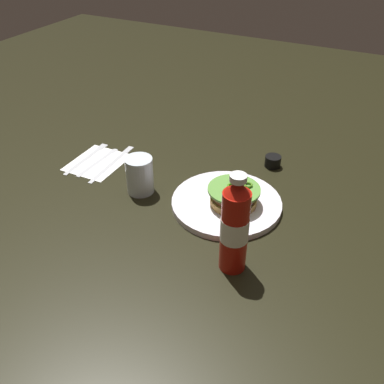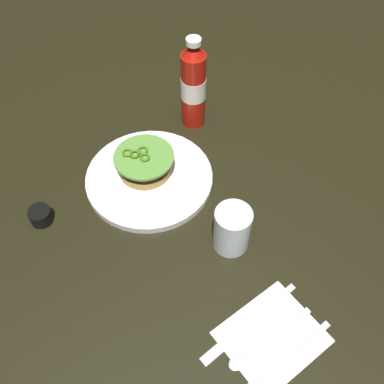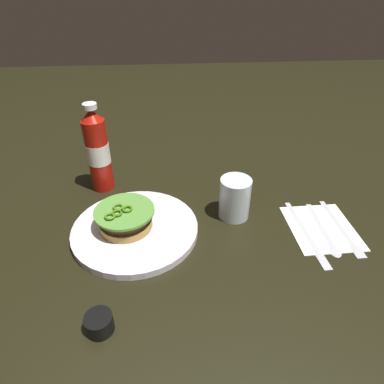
# 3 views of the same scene
# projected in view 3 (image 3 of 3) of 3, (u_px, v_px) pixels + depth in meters

# --- Properties ---
(ground_plane) EXTENTS (3.00, 3.00, 0.00)m
(ground_plane) POSITION_uv_depth(u_px,v_px,m) (198.00, 219.00, 0.78)
(ground_plane) COLOR black
(dinner_plate) EXTENTS (0.28, 0.28, 0.02)m
(dinner_plate) POSITION_uv_depth(u_px,v_px,m) (135.00, 229.00, 0.74)
(dinner_plate) COLOR white
(dinner_plate) RESTS_ON ground_plane
(burger_sandwich) EXTENTS (0.13, 0.13, 0.05)m
(burger_sandwich) POSITION_uv_depth(u_px,v_px,m) (125.00, 218.00, 0.72)
(burger_sandwich) COLOR #B18743
(burger_sandwich) RESTS_ON dinner_plate
(ketchup_bottle) EXTENTS (0.06, 0.06, 0.23)m
(ketchup_bottle) POSITION_uv_depth(u_px,v_px,m) (98.00, 151.00, 0.83)
(ketchup_bottle) COLOR #AC160C
(ketchup_bottle) RESTS_ON ground_plane
(water_glass) EXTENTS (0.07, 0.07, 0.10)m
(water_glass) POSITION_uv_depth(u_px,v_px,m) (235.00, 198.00, 0.77)
(water_glass) COLOR silver
(water_glass) RESTS_ON ground_plane
(condiment_cup) EXTENTS (0.05, 0.05, 0.03)m
(condiment_cup) POSITION_uv_depth(u_px,v_px,m) (99.00, 323.00, 0.54)
(condiment_cup) COLOR black
(condiment_cup) RESTS_ON ground_plane
(napkin) EXTENTS (0.17, 0.15, 0.00)m
(napkin) POSITION_uv_depth(u_px,v_px,m) (321.00, 227.00, 0.75)
(napkin) COLOR white
(napkin) RESTS_ON ground_plane
(butter_knife) EXTENTS (0.23, 0.03, 0.00)m
(butter_knife) POSITION_uv_depth(u_px,v_px,m) (308.00, 236.00, 0.73)
(butter_knife) COLOR silver
(butter_knife) RESTS_ON napkin
(spoon_utensil) EXTENTS (0.18, 0.03, 0.00)m
(spoon_utensil) POSITION_uv_depth(u_px,v_px,m) (327.00, 235.00, 0.73)
(spoon_utensil) COLOR silver
(spoon_utensil) RESTS_ON napkin
(fork_utensil) EXTENTS (0.20, 0.02, 0.00)m
(fork_utensil) POSITION_uv_depth(u_px,v_px,m) (344.00, 231.00, 0.74)
(fork_utensil) COLOR silver
(fork_utensil) RESTS_ON napkin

